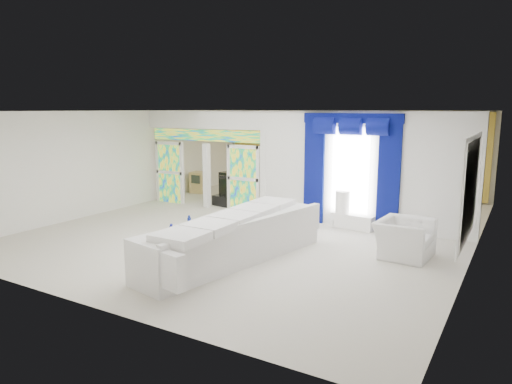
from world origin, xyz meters
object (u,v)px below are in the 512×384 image
Objects in this scene: console_table at (353,221)px; grand_piano at (252,185)px; coffee_table at (191,239)px; armchair at (404,238)px; white_sofa at (235,241)px.

console_table is 0.60× the size of grand_piano.
coffee_table is at bearing -61.45° from grand_piano.
armchair is at bearing 22.52° from coffee_table.
armchair is (1.68, -1.70, 0.20)m from console_table.
grand_piano is at bearing 107.67° from coffee_table.
armchair is at bearing 46.57° from white_sofa.
console_table is at bearing -16.15° from grand_piano.
white_sofa reaches higher than coffee_table.
armchair is (2.89, 2.06, -0.04)m from white_sofa.
grand_piano reaches higher than armchair.
armchair is (4.24, 1.76, 0.20)m from coffee_table.
white_sofa is 3.77× the size of armchair.
grand_piano is (-1.81, 5.68, 0.28)m from coffee_table.
white_sofa is at bearing -107.77° from console_table.
console_table is (1.20, 3.76, -0.24)m from white_sofa.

